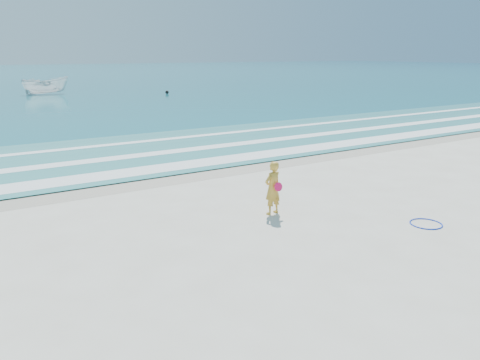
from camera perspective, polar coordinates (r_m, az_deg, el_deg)
ground at (r=11.29m, az=9.86°, el=-9.66°), size 400.00×400.00×0.00m
wet_sand at (r=18.56m, az=-8.74°, el=0.39°), size 400.00×2.40×0.00m
shallow at (r=23.13m, az=-13.64°, el=3.20°), size 400.00×10.00×0.01m
foam_near at (r=19.72m, az=-10.24°, el=1.36°), size 400.00×1.40×0.01m
foam_mid at (r=22.38m, az=-12.99°, el=2.86°), size 400.00×0.90×0.01m
foam_far at (r=25.48m, az=-15.43°, el=4.18°), size 400.00×0.60×0.01m
hoop at (r=14.34m, az=21.73°, el=-4.98°), size 0.96×0.96×0.03m
boat at (r=59.43m, az=-22.59°, el=10.58°), size 5.16×2.01×1.98m
buoy at (r=56.11m, az=-8.89°, el=10.53°), size 0.41×0.41×0.41m
woman at (r=13.97m, az=4.00°, el=-0.98°), size 0.65×0.49×1.62m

